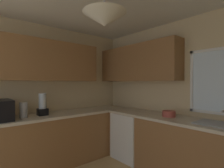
{
  "coord_description": "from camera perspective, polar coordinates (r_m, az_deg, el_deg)",
  "views": [
    {
      "loc": [
        1.37,
        -1.07,
        1.42
      ],
      "look_at": [
        -0.72,
        0.71,
        1.4
      ],
      "focal_mm": 27.99,
      "sensor_mm": 36.0,
      "label": 1
    }
  ],
  "objects": [
    {
      "name": "room_shell",
      "position": [
        2.33,
        0.73,
        7.33
      ],
      "size": [
        3.83,
        3.53,
        2.53
      ],
      "color": "beige",
      "rests_on": "ground_plane"
    },
    {
      "name": "counter_run_left",
      "position": [
        3.26,
        -20.25,
        -17.02
      ],
      "size": [
        0.65,
        3.14,
        0.88
      ],
      "color": "olive",
      "rests_on": "ground_plane"
    },
    {
      "name": "counter_run_back",
      "position": [
        2.89,
        24.25,
        -19.29
      ],
      "size": [
        2.92,
        0.65,
        0.88
      ],
      "color": "olive",
      "rests_on": "ground_plane"
    },
    {
      "name": "dishwasher",
      "position": [
        3.47,
        6.68,
        -16.32
      ],
      "size": [
        0.6,
        0.6,
        0.84
      ],
      "primitive_type": "cube",
      "color": "white",
      "rests_on": "ground_plane"
    },
    {
      "name": "kettle",
      "position": [
        3.01,
        -26.95,
        -7.59
      ],
      "size": [
        0.11,
        0.11,
        0.24
      ],
      "primitive_type": "cylinder",
      "color": "#B7B7BC",
      "rests_on": "counter_run_left"
    },
    {
      "name": "sink_assembly",
      "position": [
        2.64,
        32.49,
        -11.11
      ],
      "size": [
        0.61,
        0.4,
        0.19
      ],
      "color": "#9EA0A5",
      "rests_on": "counter_run_back"
    },
    {
      "name": "bowl",
      "position": [
        2.93,
        18.08,
        -9.22
      ],
      "size": [
        0.2,
        0.2,
        0.09
      ],
      "primitive_type": "cylinder",
      "color": "#B74C42",
      "rests_on": "counter_run_back"
    },
    {
      "name": "blender_appliance",
      "position": [
        3.1,
        -21.73,
        -6.51
      ],
      "size": [
        0.15,
        0.15,
        0.36
      ],
      "color": "black",
      "rests_on": "counter_run_left"
    }
  ]
}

